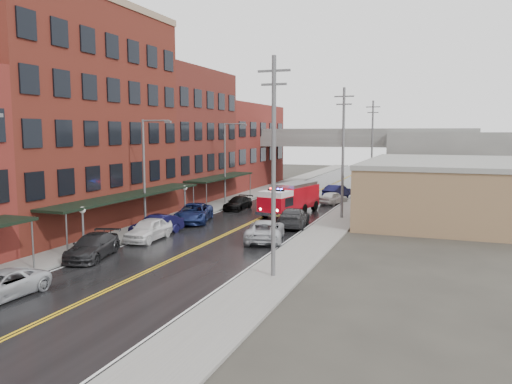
% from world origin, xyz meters
% --- Properties ---
extents(road, '(11.00, 160.00, 0.02)m').
position_xyz_m(road, '(0.00, 30.00, 0.01)').
color(road, black).
rests_on(road, ground).
extents(sidewalk_left, '(3.00, 160.00, 0.15)m').
position_xyz_m(sidewalk_left, '(-7.30, 30.00, 0.07)').
color(sidewalk_left, slate).
rests_on(sidewalk_left, ground).
extents(sidewalk_right, '(3.00, 160.00, 0.15)m').
position_xyz_m(sidewalk_right, '(7.30, 30.00, 0.07)').
color(sidewalk_right, slate).
rests_on(sidewalk_right, ground).
extents(curb_left, '(0.30, 160.00, 0.15)m').
position_xyz_m(curb_left, '(-5.65, 30.00, 0.07)').
color(curb_left, gray).
rests_on(curb_left, ground).
extents(curb_right, '(0.30, 160.00, 0.15)m').
position_xyz_m(curb_right, '(5.65, 30.00, 0.07)').
color(curb_right, gray).
rests_on(curb_right, ground).
extents(brick_building_b, '(9.00, 20.00, 18.00)m').
position_xyz_m(brick_building_b, '(-13.30, 23.00, 9.00)').
color(brick_building_b, maroon).
rests_on(brick_building_b, ground).
extents(brick_building_c, '(9.00, 15.00, 15.00)m').
position_xyz_m(brick_building_c, '(-13.30, 40.50, 7.50)').
color(brick_building_c, '#5B211B').
rests_on(brick_building_c, ground).
extents(brick_building_far, '(9.00, 20.00, 12.00)m').
position_xyz_m(brick_building_far, '(-13.30, 58.00, 6.00)').
color(brick_building_far, maroon).
rests_on(brick_building_far, ground).
extents(tan_building, '(14.00, 22.00, 5.00)m').
position_xyz_m(tan_building, '(16.00, 40.00, 2.50)').
color(tan_building, '#8F724D').
rests_on(tan_building, ground).
extents(right_far_block, '(18.00, 30.00, 8.00)m').
position_xyz_m(right_far_block, '(18.00, 70.00, 4.00)').
color(right_far_block, slate).
rests_on(right_far_block, ground).
extents(awning_1, '(2.60, 18.00, 3.09)m').
position_xyz_m(awning_1, '(-7.49, 23.00, 2.99)').
color(awning_1, black).
rests_on(awning_1, ground).
extents(awning_2, '(2.60, 13.00, 3.09)m').
position_xyz_m(awning_2, '(-7.49, 40.50, 2.99)').
color(awning_2, black).
rests_on(awning_2, ground).
extents(globe_lamp_1, '(0.44, 0.44, 3.12)m').
position_xyz_m(globe_lamp_1, '(-6.40, 16.00, 2.31)').
color(globe_lamp_1, '#59595B').
rests_on(globe_lamp_1, ground).
extents(globe_lamp_2, '(0.44, 0.44, 3.12)m').
position_xyz_m(globe_lamp_2, '(-6.40, 30.00, 2.31)').
color(globe_lamp_2, '#59595B').
rests_on(globe_lamp_2, ground).
extents(street_lamp_1, '(2.64, 0.22, 9.00)m').
position_xyz_m(street_lamp_1, '(-6.55, 24.00, 5.19)').
color(street_lamp_1, '#59595B').
rests_on(street_lamp_1, ground).
extents(street_lamp_2, '(2.64, 0.22, 9.00)m').
position_xyz_m(street_lamp_2, '(-6.55, 40.00, 5.19)').
color(street_lamp_2, '#59595B').
rests_on(street_lamp_2, ground).
extents(utility_pole_0, '(1.80, 0.24, 12.00)m').
position_xyz_m(utility_pole_0, '(7.20, 15.00, 6.31)').
color(utility_pole_0, '#59595B').
rests_on(utility_pole_0, ground).
extents(utility_pole_1, '(1.80, 0.24, 12.00)m').
position_xyz_m(utility_pole_1, '(7.20, 35.00, 6.31)').
color(utility_pole_1, '#59595B').
rests_on(utility_pole_1, ground).
extents(utility_pole_2, '(1.80, 0.24, 12.00)m').
position_xyz_m(utility_pole_2, '(7.20, 55.00, 6.31)').
color(utility_pole_2, '#59595B').
rests_on(utility_pole_2, ground).
extents(overpass, '(40.00, 10.00, 7.50)m').
position_xyz_m(overpass, '(0.00, 62.00, 5.99)').
color(overpass, slate).
rests_on(overpass, ground).
extents(fire_truck, '(4.50, 8.54, 2.99)m').
position_xyz_m(fire_truck, '(1.86, 36.04, 1.62)').
color(fire_truck, '#B30815').
rests_on(fire_truck, ground).
extents(parked_car_left_2, '(2.44, 4.88, 1.33)m').
position_xyz_m(parked_car_left_2, '(-3.98, 7.07, 0.66)').
color(parked_car_left_2, '#B2B5BB').
rests_on(parked_car_left_2, ground).
extents(parked_car_left_3, '(3.30, 5.54, 1.50)m').
position_xyz_m(parked_car_left_3, '(-5.00, 15.16, 0.75)').
color(parked_car_left_3, black).
rests_on(parked_car_left_3, ground).
extents(parked_car_left_4, '(2.20, 4.93, 1.65)m').
position_xyz_m(parked_car_left_4, '(-4.55, 20.93, 0.82)').
color(parked_car_left_4, white).
rests_on(parked_car_left_4, ground).
extents(parked_car_left_5, '(2.58, 4.92, 1.54)m').
position_xyz_m(parked_car_left_5, '(-5.00, 22.80, 0.77)').
color(parked_car_left_5, black).
rests_on(parked_car_left_5, ground).
extents(parked_car_left_6, '(4.32, 6.50, 1.66)m').
position_xyz_m(parked_car_left_6, '(-4.89, 28.80, 0.83)').
color(parked_car_left_6, navy).
rests_on(parked_car_left_6, ground).
extents(parked_car_left_7, '(1.93, 4.61, 1.33)m').
position_xyz_m(parked_car_left_7, '(-4.03, 37.06, 0.67)').
color(parked_car_left_7, black).
rests_on(parked_car_left_7, ground).
extents(parked_car_right_0, '(3.92, 6.15, 1.58)m').
position_xyz_m(parked_car_right_0, '(3.63, 23.80, 0.79)').
color(parked_car_right_0, '#B1B3B9').
rests_on(parked_car_right_0, ground).
extents(parked_car_right_1, '(2.98, 5.81, 1.61)m').
position_xyz_m(parked_car_right_1, '(4.03, 29.94, 0.81)').
color(parked_car_right_1, '#2A2B2D').
rests_on(parked_car_right_1, ground).
extents(parked_car_right_2, '(2.98, 4.52, 1.43)m').
position_xyz_m(parked_car_right_2, '(4.44, 44.45, 0.71)').
color(parked_car_right_2, white).
rests_on(parked_car_right_2, ground).
extents(parked_car_right_3, '(2.81, 5.17, 1.62)m').
position_xyz_m(parked_car_right_3, '(3.78, 49.89, 0.81)').
color(parked_car_right_3, black).
rests_on(parked_car_right_3, ground).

